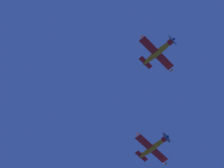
{
  "coord_description": "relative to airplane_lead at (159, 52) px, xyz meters",
  "views": [
    {
      "loc": [
        -22.53,
        17.95,
        1.46
      ],
      "look_at": [
        8.11,
        2.86,
        89.67
      ],
      "focal_mm": 75.41,
      "sensor_mm": 36.0,
      "label": 1
    }
  ],
  "objects": [
    {
      "name": "airplane_lead",
      "position": [
        0.0,
        0.0,
        0.0
      ],
      "size": [
        8.0,
        8.76,
        3.04
      ],
      "color": "orange"
    },
    {
      "name": "airplane_left_wingman",
      "position": [
        18.46,
        -8.67,
        -0.7
      ],
      "size": [
        8.0,
        8.81,
        3.05
      ],
      "color": "orange"
    }
  ]
}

